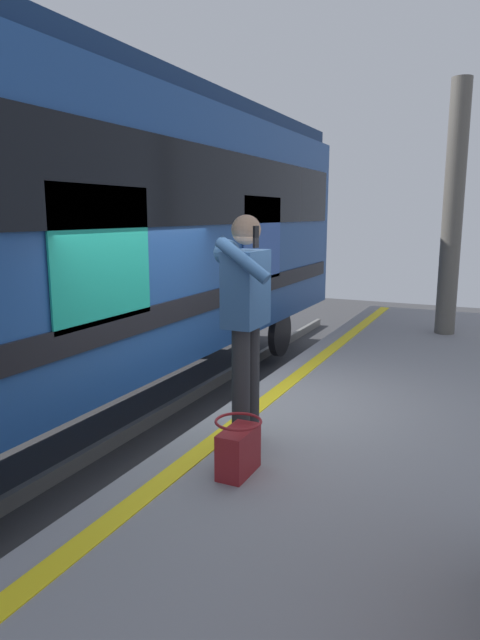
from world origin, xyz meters
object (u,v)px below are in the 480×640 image
handbag (238,449)px  train_carriage (103,222)px  passenger (245,311)px  station_column (453,210)px

handbag → train_carriage: bearing=-128.5°
passenger → handbag: bearing=20.0°
passenger → handbag: (0.50, 0.18, -0.87)m
station_column → passenger: bearing=-11.6°
passenger → handbag: size_ratio=4.52×
train_carriage → station_column: 4.97m
passenger → station_column: station_column is taller
train_carriage → passenger: bearing=56.1°
passenger → train_carriage: bearing=-123.9°
train_carriage → passenger: size_ratio=5.75×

